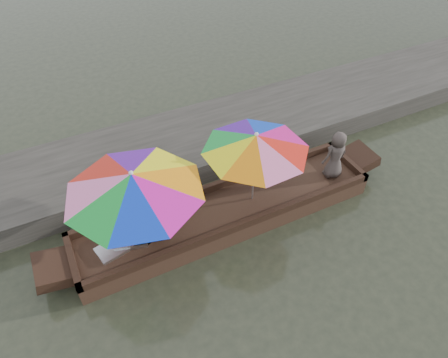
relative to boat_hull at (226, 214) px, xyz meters
name	(u,v)px	position (x,y,z in m)	size (l,w,h in m)	color
water	(226,220)	(0.00, 0.00, -0.17)	(80.00, 80.00, 0.00)	#292E20
dock	(182,146)	(0.00, 2.20, 0.08)	(22.00, 2.20, 0.50)	#2D2B26
boat_hull	(226,214)	(0.00, 0.00, 0.00)	(5.71, 1.20, 0.35)	black
cooking_pot	(141,235)	(-1.64, 0.00, 0.28)	(0.39, 0.39, 0.20)	black
tray_crayfish	(131,239)	(-1.82, 0.03, 0.22)	(0.56, 0.39, 0.09)	silver
tray_scallop	(114,248)	(-2.13, -0.02, 0.21)	(0.56, 0.39, 0.06)	silver
charcoal_grill	(159,230)	(-1.32, -0.02, 0.26)	(0.35, 0.35, 0.17)	black
supply_bag	(184,199)	(-0.67, 0.45, 0.30)	(0.28, 0.22, 0.26)	#B4BFC6
vendor	(336,155)	(2.31, -0.13, 0.69)	(0.51, 0.33, 1.04)	#423834
umbrella_bow	(138,207)	(-1.58, 0.00, 0.95)	(2.23, 2.23, 1.55)	#FFF114
umbrella_stern	(254,168)	(0.55, 0.00, 0.95)	(1.88, 1.88, 1.55)	#E51483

